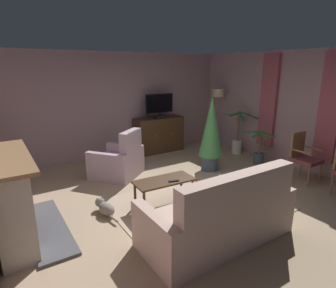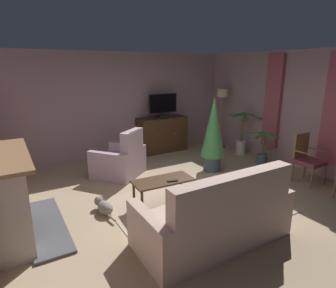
{
  "view_description": "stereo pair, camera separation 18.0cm",
  "coord_description": "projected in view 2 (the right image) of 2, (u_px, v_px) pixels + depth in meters",
  "views": [
    {
      "loc": [
        -2.87,
        -3.7,
        2.28
      ],
      "look_at": [
        -0.23,
        0.4,
        0.94
      ],
      "focal_mm": 29.97,
      "sensor_mm": 36.0,
      "label": 1
    },
    {
      "loc": [
        -2.71,
        -3.8,
        2.28
      ],
      "look_at": [
        -0.23,
        0.4,
        0.94
      ],
      "focal_mm": 29.97,
      "sensor_mm": 36.0,
      "label": 2
    }
  ],
  "objects": [
    {
      "name": "armchair_facing_sofa",
      "position": [
        121.0,
        161.0,
        6.05
      ],
      "size": [
        1.29,
        1.28,
        1.04
      ],
      "color": "#AD93A3",
      "rests_on": "ground_plane"
    },
    {
      "name": "television",
      "position": [
        163.0,
        105.0,
        7.5
      ],
      "size": [
        0.82,
        0.2,
        0.64
      ],
      "color": "black",
      "rests_on": "tv_cabinet"
    },
    {
      "name": "tv_remote",
      "position": [
        172.0,
        181.0,
        4.6
      ],
      "size": [
        0.18,
        0.09,
        0.02
      ],
      "primitive_type": "cube",
      "rotation": [
        0.0,
        0.0,
        6.04
      ],
      "color": "black",
      "rests_on": "coffee_table"
    },
    {
      "name": "potted_plant_small_fern_corner",
      "position": [
        241.0,
        142.0,
        7.52
      ],
      "size": [
        0.84,
        0.79,
        1.16
      ],
      "color": "beige",
      "rests_on": "ground_plane"
    },
    {
      "name": "wall_right_with_window",
      "position": [
        305.0,
        111.0,
        6.25
      ],
      "size": [
        0.1,
        6.76,
        2.66
      ],
      "primitive_type": "cube",
      "color": "#A6858B",
      "rests_on": "ground_plane"
    },
    {
      "name": "curtain_panel_near",
      "position": [
        335.0,
        110.0,
        5.58
      ],
      "size": [
        0.1,
        0.44,
        2.23
      ],
      "primitive_type": "cube",
      "color": "#A34C56"
    },
    {
      "name": "potted_plant_leafy_by_curtain",
      "position": [
        213.0,
        131.0,
        6.16
      ],
      "size": [
        0.53,
        0.53,
        1.69
      ],
      "color": "#3D4C5B",
      "rests_on": "ground_plane"
    },
    {
      "name": "ground_plane",
      "position": [
        190.0,
        198.0,
        5.09
      ],
      "size": [
        6.68,
        6.76,
        0.04
      ],
      "primitive_type": "cube",
      "color": "tan"
    },
    {
      "name": "fireplace",
      "position": [
        12.0,
        198.0,
        3.82
      ],
      "size": [
        0.87,
        1.73,
        1.18
      ],
      "color": "#4C4C51",
      "rests_on": "ground_plane"
    },
    {
      "name": "coffee_table",
      "position": [
        163.0,
        183.0,
        4.68
      ],
      "size": [
        1.03,
        0.51,
        0.47
      ],
      "color": "#422B19",
      "rests_on": "ground_plane"
    },
    {
      "name": "tv_cabinet",
      "position": [
        162.0,
        135.0,
        7.76
      ],
      "size": [
        1.37,
        0.52,
        0.96
      ],
      "color": "black",
      "rests_on": "ground_plane"
    },
    {
      "name": "floor_lamp",
      "position": [
        222.0,
        102.0,
        7.96
      ],
      "size": [
        0.34,
        0.34,
        1.69
      ],
      "color": "#4C4233",
      "rests_on": "ground_plane"
    },
    {
      "name": "potted_plant_tall_palm_by_window",
      "position": [
        262.0,
        154.0,
        6.66
      ],
      "size": [
        0.73,
        0.86,
        0.83
      ],
      "color": "#3D4C5B",
      "rests_on": "ground_plane"
    },
    {
      "name": "cat",
      "position": [
        104.0,
        206.0,
        4.52
      ],
      "size": [
        0.26,
        0.68,
        0.23
      ],
      "color": "gray",
      "rests_on": "ground_plane"
    },
    {
      "name": "side_chair_far_end",
      "position": [
        307.0,
        158.0,
        5.63
      ],
      "size": [
        0.47,
        0.5,
        0.99
      ],
      "color": "brown",
      "rests_on": "ground_plane"
    },
    {
      "name": "sofa_floral",
      "position": [
        217.0,
        219.0,
        3.7
      ],
      "size": [
        2.08,
        0.94,
        1.07
      ],
      "color": "#BC9E8E",
      "rests_on": "ground_plane"
    },
    {
      "name": "wall_back",
      "position": [
        122.0,
        105.0,
        7.33
      ],
      "size": [
        6.68,
        0.1,
        2.66
      ],
      "primitive_type": "cube",
      "color": "gray",
      "rests_on": "ground_plane"
    },
    {
      "name": "rug_central",
      "position": [
        195.0,
        205.0,
        4.78
      ],
      "size": [
        2.72,
        2.12,
        0.01
      ],
      "primitive_type": "cube",
      "color": "tan",
      "rests_on": "ground_plane"
    },
    {
      "name": "curtain_panel_far",
      "position": [
        273.0,
        102.0,
        6.82
      ],
      "size": [
        0.1,
        0.44,
        2.23
      ],
      "primitive_type": "cube",
      "color": "#A34C56"
    }
  ]
}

